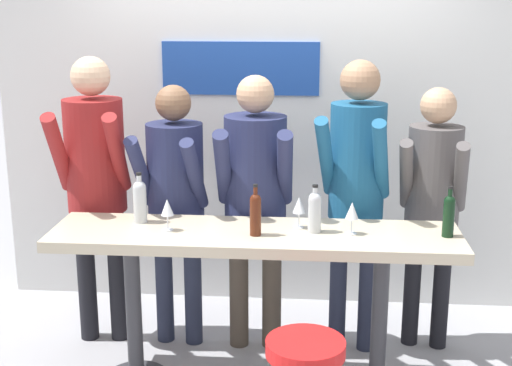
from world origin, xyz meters
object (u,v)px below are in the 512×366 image
person_far_left (95,169)px  wine_glass_2 (352,212)px  person_center (357,174)px  person_center_right (433,190)px  wine_glass_1 (299,206)px  wine_glass_0 (167,208)px  wine_bottle_1 (449,214)px  wine_bottle_3 (140,199)px  wine_bottle_2 (315,210)px  person_center_left (255,184)px  wine_bottle_0 (255,212)px  person_left (175,188)px  tasting_table (255,258)px

person_far_left → wine_glass_2: (1.54, -0.50, -0.08)m
person_center → person_center_right: bearing=20.4°
person_far_left → wine_glass_1: (1.26, -0.41, -0.08)m
wine_glass_0 → wine_glass_1: 0.72m
wine_bottle_1 → wine_bottle_3: bearing=176.4°
wine_glass_2 → wine_bottle_2: bearing=174.0°
person_center_left → wine_glass_0: person_center_left is taller
person_far_left → wine_bottle_3: (0.37, -0.38, -0.08)m
person_far_left → person_center_right: size_ratio=1.11×
person_center_left → wine_bottle_0: 0.54m
person_left → wine_bottle_1: 1.63m
wine_bottle_1 → person_center: bearing=132.9°
tasting_table → wine_glass_1: bearing=19.2°
person_center_left → wine_bottle_2: 0.58m
person_far_left → wine_bottle_2: size_ratio=6.89×
person_center_right → wine_bottle_3: person_center_right is taller
tasting_table → wine_glass_2: wine_glass_2 is taller
person_center_right → wine_glass_2: size_ratio=9.30×
wine_bottle_1 → wine_glass_0: wine_bottle_1 is taller
person_center_left → person_center: (0.60, 0.02, 0.08)m
tasting_table → person_center: bearing=41.3°
wine_glass_2 → wine_bottle_0: bearing=-173.5°
tasting_table → wine_bottle_1: (1.03, 0.00, 0.28)m
tasting_table → wine_bottle_3: size_ratio=7.72×
person_center_left → person_center_right: 1.07m
tasting_table → wine_glass_0: (-0.47, -0.02, 0.28)m
wine_bottle_3 → person_far_left: bearing=133.8°
wine_bottle_2 → wine_glass_2: 0.20m
person_far_left → wine_bottle_3: 0.54m
person_center_right → wine_bottle_1: bearing=-79.8°
person_left → wine_bottle_1: (1.55, -0.49, 0.02)m
wine_bottle_0 → wine_bottle_1: (1.02, 0.07, -0.00)m
wine_bottle_2 → wine_bottle_3: bearing=174.6°
wine_bottle_0 → wine_bottle_2: bearing=14.2°
person_far_left → person_center_right: person_far_left is taller
wine_bottle_0 → wine_glass_0: bearing=175.3°
wine_bottle_0 → wine_bottle_3: wine_bottle_3 is taller
wine_bottle_2 → wine_bottle_3: 0.98m
person_far_left → person_center: size_ratio=1.01×
person_far_left → wine_glass_2: person_far_left is taller
wine_bottle_2 → wine_glass_2: size_ratio=1.49×
tasting_table → wine_glass_1: 0.38m
tasting_table → wine_bottle_3: (-0.66, 0.11, 0.29)m
wine_bottle_0 → wine_glass_1: wine_bottle_0 is taller
person_center → wine_glass_2: person_center is taller
wine_bottle_0 → wine_bottle_1: wine_bottle_0 is taller
person_center_right → person_center: bearing=-160.4°
person_far_left → person_center_left: (0.98, -0.02, -0.07)m
wine_bottle_1 → wine_glass_1: size_ratio=1.56×
person_center → wine_bottle_0: 0.79m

